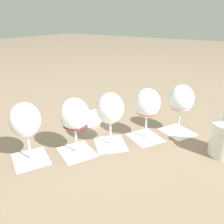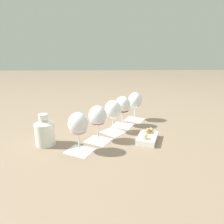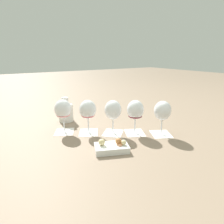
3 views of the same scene
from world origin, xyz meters
TOP-DOWN VIEW (x-y plane):
  - ground_plane at (0.00, 0.00)m, footprint 8.00×8.00m
  - tasting_card_0 at (-0.22, 0.16)m, footprint 0.14×0.15m
  - tasting_card_1 at (-0.11, 0.07)m, footprint 0.15×0.15m
  - tasting_card_2 at (0.01, -0.01)m, footprint 0.15×0.16m
  - tasting_card_3 at (0.11, -0.07)m, footprint 0.14×0.15m
  - tasting_card_4 at (0.22, -0.16)m, footprint 0.14×0.15m
  - wine_glass_0 at (-0.22, 0.16)m, footprint 0.09×0.09m
  - wine_glass_1 at (-0.11, 0.07)m, footprint 0.09×0.09m
  - wine_glass_2 at (0.01, -0.01)m, footprint 0.09×0.09m
  - wine_glass_3 at (0.11, -0.07)m, footprint 0.09×0.09m
  - wine_glass_4 at (0.22, -0.16)m, footprint 0.09×0.09m
  - ceramic_vase at (-0.14, 0.33)m, footprint 0.09×0.09m
  - snack_dish at (-0.11, -0.18)m, footprint 0.18×0.14m

SIDE VIEW (x-z plane):
  - ground_plane at x=0.00m, z-range 0.00..0.00m
  - tasting_card_0 at x=-0.22m, z-range 0.00..0.00m
  - tasting_card_1 at x=-0.11m, z-range 0.00..0.00m
  - tasting_card_2 at x=0.01m, z-range 0.00..0.00m
  - tasting_card_3 at x=0.11m, z-range 0.00..0.00m
  - tasting_card_4 at x=0.22m, z-range 0.00..0.00m
  - snack_dish at x=-0.11m, z-range -0.01..0.05m
  - ceramic_vase at x=-0.14m, z-range -0.01..0.15m
  - wine_glass_4 at x=0.22m, z-range 0.03..0.22m
  - wine_glass_2 at x=0.01m, z-range 0.03..0.22m
  - wine_glass_1 at x=-0.11m, z-range 0.03..0.22m
  - wine_glass_0 at x=-0.22m, z-range 0.03..0.22m
  - wine_glass_3 at x=0.11m, z-range 0.04..0.22m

